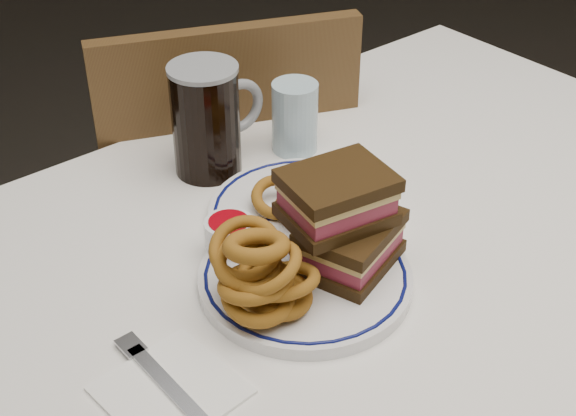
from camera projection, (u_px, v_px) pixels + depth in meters
dining_table at (356, 317)px, 1.05m from camera, size 1.27×0.87×0.75m
chair_far at (222, 213)px, 1.51m from camera, size 0.55×0.55×0.91m
main_plate at (305, 277)px, 0.94m from camera, size 0.25×0.25×0.02m
reuben_sandwich at (344, 220)px, 0.92m from camera, size 0.15×0.13×0.12m
onion_rings_main at (262, 276)px, 0.86m from camera, size 0.11×0.12×0.12m
ketchup_ramekin at (229, 232)px, 0.97m from camera, size 0.06×0.06×0.04m
beer_mug at (208, 118)px, 1.10m from camera, size 0.14×0.10×0.16m
water_glass at (295, 117)px, 1.17m from camera, size 0.07×0.07×0.11m
far_plate at (305, 213)px, 1.04m from camera, size 0.25×0.25×0.02m
onion_rings_far at (302, 201)px, 1.02m from camera, size 0.12×0.11×0.07m
napkin_fork at (169, 388)px, 0.81m from camera, size 0.13×0.16×0.01m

